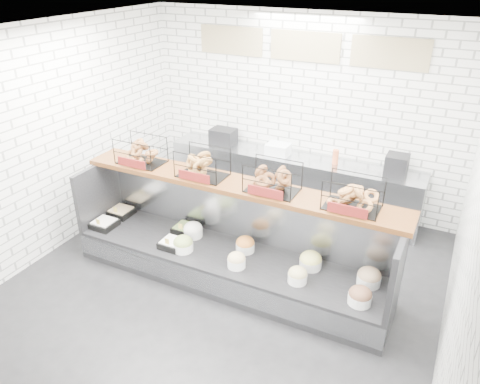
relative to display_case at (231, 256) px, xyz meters
The scene contains 5 objects.
ground 0.48m from the display_case, 92.47° to the right, with size 5.50×5.50×0.00m, color black.
room_shell 1.75m from the display_case, 93.32° to the left, with size 5.02×5.51×3.01m.
display_case is the anchor object (origin of this frame).
bagel_shelf 1.06m from the display_case, 96.01° to the left, with size 4.10×0.50×0.40m.
prep_counter 2.09m from the display_case, 90.36° to the left, with size 4.00×0.60×1.20m.
Camera 1 is at (2.26, -3.93, 3.66)m, focal length 35.00 mm.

